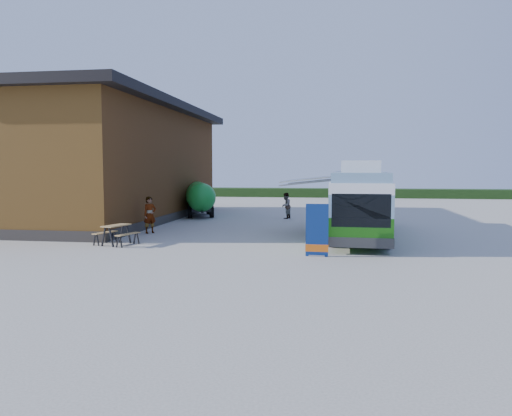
% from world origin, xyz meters
% --- Properties ---
extents(ground, '(100.00, 100.00, 0.00)m').
position_xyz_m(ground, '(0.00, 0.00, 0.00)').
color(ground, '#BCB7AD').
rests_on(ground, ground).
extents(barn, '(9.60, 21.20, 7.50)m').
position_xyz_m(barn, '(-10.50, 10.00, 3.59)').
color(barn, brown).
rests_on(barn, ground).
extents(hedge, '(40.00, 3.00, 1.00)m').
position_xyz_m(hedge, '(8.00, 38.00, 0.50)').
color(hedge, '#264419').
rests_on(hedge, ground).
extents(bus, '(2.87, 11.90, 3.63)m').
position_xyz_m(bus, '(4.81, 4.20, 1.74)').
color(bus, '#1A6F12').
rests_on(bus, ground).
extents(awning, '(2.84, 4.45, 0.53)m').
position_xyz_m(awning, '(2.63, 4.28, 2.64)').
color(awning, white).
rests_on(awning, ground).
extents(banner, '(0.87, 0.20, 1.99)m').
position_xyz_m(banner, '(2.99, -2.06, 0.81)').
color(banner, navy).
rests_on(banner, ground).
extents(picnic_table, '(1.84, 1.72, 0.87)m').
position_xyz_m(picnic_table, '(-5.70, -0.52, 0.65)').
color(picnic_table, tan).
rests_on(picnic_table, ground).
extents(person_a, '(0.79, 0.81, 1.89)m').
position_xyz_m(person_a, '(-5.70, 3.47, 0.94)').
color(person_a, '#999999').
rests_on(person_a, ground).
extents(person_b, '(0.88, 1.00, 1.72)m').
position_xyz_m(person_b, '(0.46, 11.99, 0.86)').
color(person_b, '#999999').
rests_on(person_b, ground).
extents(slurry_tanker, '(3.27, 6.13, 2.36)m').
position_xyz_m(slurry_tanker, '(-5.70, 12.95, 1.36)').
color(slurry_tanker, '#1A912F').
rests_on(slurry_tanker, ground).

